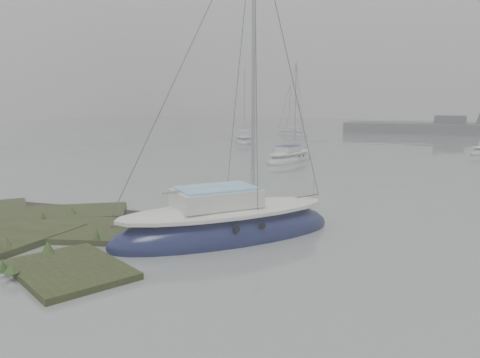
% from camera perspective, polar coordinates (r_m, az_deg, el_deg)
% --- Properties ---
extents(ground, '(160.00, 160.00, 0.00)m').
position_cam_1_polar(ground, '(41.02, 10.14, 3.01)').
color(ground, slate).
rests_on(ground, ground).
extents(sailboat_main, '(7.17, 7.82, 11.30)m').
position_cam_1_polar(sailboat_main, '(15.88, -1.79, -5.89)').
color(sailboat_main, '#14183D').
rests_on(sailboat_main, ground).
extents(sailboat_white, '(2.97, 5.91, 7.98)m').
position_cam_1_polar(sailboat_white, '(35.64, 6.07, 2.54)').
color(sailboat_white, silver).
rests_on(sailboat_white, ground).
extents(sailboat_far_a, '(4.20, 6.45, 8.67)m').
position_cam_1_polar(sailboat_far_a, '(51.61, 0.53, 4.78)').
color(sailboat_far_a, '#A5A9AF').
rests_on(sailboat_far_a, ground).
extents(sailboat_far_c, '(5.15, 3.25, 6.91)m').
position_cam_1_polar(sailboat_far_c, '(62.32, 6.47, 5.50)').
color(sailboat_far_c, '#B4B7BD').
rests_on(sailboat_far_c, ground).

